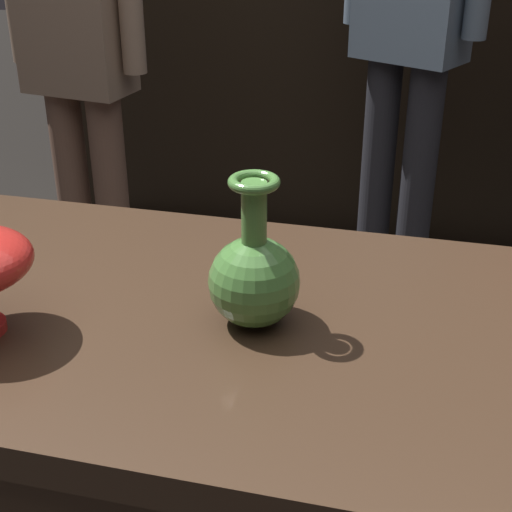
# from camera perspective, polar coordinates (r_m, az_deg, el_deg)

# --- Properties ---
(back_display_shelf) EXTENTS (2.60, 0.40, 0.99)m
(back_display_shelf) POSITION_cam_1_polar(r_m,az_deg,el_deg) (3.18, 9.70, 11.18)
(back_display_shelf) COLOR black
(back_display_shelf) RESTS_ON ground_plane
(vase_centerpiece) EXTENTS (0.12, 0.12, 0.21)m
(vase_centerpiece) POSITION_cam_1_polar(r_m,az_deg,el_deg) (0.99, 0.03, -1.59)
(vase_centerpiece) COLOR #477A38
(vase_centerpiece) RESTS_ON display_plinth
(visitor_near_left) EXTENTS (0.47, 0.23, 1.54)m
(visitor_near_left) POSITION_cam_1_polar(r_m,az_deg,el_deg) (2.38, -13.67, 15.50)
(visitor_near_left) COLOR brown
(visitor_near_left) RESTS_ON ground_plane
(visitor_center_back) EXTENTS (0.43, 0.30, 1.73)m
(visitor_center_back) POSITION_cam_1_polar(r_m,az_deg,el_deg) (2.34, 12.04, 18.73)
(visitor_center_back) COLOR #232328
(visitor_center_back) RESTS_ON ground_plane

